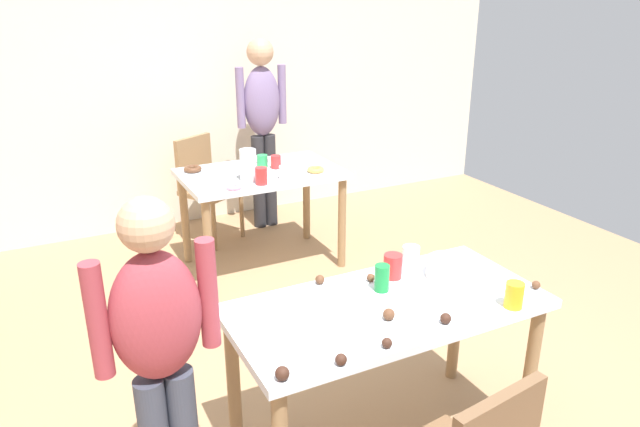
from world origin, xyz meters
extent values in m
cube|color=beige|center=(0.00, 3.20, 1.30)|extent=(6.40, 0.10, 2.60)
cube|color=silver|center=(0.00, -0.09, 0.73)|extent=(1.36, 0.64, 0.04)
cylinder|color=olive|center=(0.62, -0.35, 0.35)|extent=(0.06, 0.06, 0.71)
cylinder|color=olive|center=(-0.62, 0.17, 0.35)|extent=(0.06, 0.06, 0.71)
cylinder|color=olive|center=(0.62, 0.17, 0.35)|extent=(0.06, 0.06, 0.71)
cube|color=silver|center=(0.24, 1.97, 0.73)|extent=(1.16, 0.74, 0.04)
cylinder|color=olive|center=(-0.28, 1.66, 0.35)|extent=(0.06, 0.06, 0.71)
cylinder|color=olive|center=(0.75, 1.66, 0.35)|extent=(0.06, 0.06, 0.71)
cylinder|color=olive|center=(-0.28, 2.28, 0.35)|extent=(0.06, 0.06, 0.71)
cylinder|color=olive|center=(0.75, 2.28, 0.35)|extent=(0.06, 0.06, 0.71)
cube|color=olive|center=(0.04, 2.62, 0.43)|extent=(0.55, 0.55, 0.04)
cube|color=olive|center=(-0.05, 2.78, 0.66)|extent=(0.35, 0.22, 0.42)
cylinder|color=olive|center=(0.27, 2.56, 0.21)|extent=(0.04, 0.04, 0.41)
cylinder|color=olive|center=(-0.03, 2.39, 0.21)|extent=(0.04, 0.04, 0.41)
cylinder|color=olive|center=(0.10, 2.85, 0.21)|extent=(0.04, 0.04, 0.41)
cylinder|color=olive|center=(-0.19, 2.69, 0.21)|extent=(0.04, 0.04, 0.41)
ellipsoid|color=#9E3842|center=(-0.96, -0.09, 0.94)|extent=(0.33, 0.21, 0.49)
sphere|color=tan|center=(-0.96, -0.09, 1.28)|extent=(0.19, 0.19, 0.19)
cylinder|color=#9E3842|center=(-1.15, -0.10, 0.98)|extent=(0.07, 0.07, 0.42)
cylinder|color=#9E3842|center=(-0.77, -0.09, 0.98)|extent=(0.07, 0.07, 0.42)
cylinder|color=#28282D|center=(0.61, 2.72, 0.41)|extent=(0.11, 0.11, 0.83)
cylinder|color=#28282D|center=(0.50, 2.72, 0.41)|extent=(0.11, 0.11, 0.83)
ellipsoid|color=slate|center=(0.55, 2.72, 1.12)|extent=(0.33, 0.21, 0.59)
sphere|color=tan|center=(0.55, 2.72, 1.53)|extent=(0.22, 0.22, 0.22)
cylinder|color=slate|center=(0.74, 2.73, 1.17)|extent=(0.07, 0.07, 0.50)
cylinder|color=slate|center=(0.36, 2.72, 1.17)|extent=(0.07, 0.07, 0.50)
cylinder|color=white|center=(0.39, -0.01, 0.79)|extent=(0.21, 0.21, 0.08)
cylinder|color=#198438|center=(0.03, 0.01, 0.81)|extent=(0.07, 0.07, 0.12)
cube|color=silver|center=(-0.33, 0.13, 0.75)|extent=(0.17, 0.02, 0.01)
cylinder|color=white|center=(0.30, 0.17, 0.80)|extent=(0.08, 0.08, 0.09)
cylinder|color=yellow|center=(0.45, -0.36, 0.81)|extent=(0.08, 0.08, 0.11)
cylinder|color=red|center=(0.15, 0.10, 0.81)|extent=(0.09, 0.09, 0.11)
sphere|color=#3D2319|center=(-0.19, -0.38, 0.77)|extent=(0.04, 0.04, 0.04)
sphere|color=brown|center=(-0.18, 0.19, 0.77)|extent=(0.04, 0.04, 0.04)
sphere|color=brown|center=(0.66, -0.29, 0.77)|extent=(0.04, 0.04, 0.04)
sphere|color=#3D2319|center=(0.11, -0.34, 0.77)|extent=(0.04, 0.04, 0.04)
sphere|color=#3D2319|center=(-0.39, -0.39, 0.77)|extent=(0.04, 0.04, 0.04)
sphere|color=#3D2319|center=(-0.61, -0.38, 0.78)|extent=(0.05, 0.05, 0.05)
sphere|color=brown|center=(-0.07, -0.21, 0.77)|extent=(0.05, 0.05, 0.05)
sphere|color=brown|center=(0.04, 0.11, 0.77)|extent=(0.04, 0.04, 0.04)
cylinder|color=white|center=(0.08, 1.80, 0.86)|extent=(0.12, 0.12, 0.22)
cylinder|color=red|center=(0.12, 1.68, 0.81)|extent=(0.08, 0.08, 0.12)
cylinder|color=green|center=(0.28, 2.07, 0.80)|extent=(0.08, 0.08, 0.10)
cylinder|color=white|center=(0.32, 1.72, 0.80)|extent=(0.08, 0.08, 0.09)
cylinder|color=red|center=(0.37, 2.00, 0.80)|extent=(0.08, 0.08, 0.10)
torus|color=white|center=(0.48, 1.83, 0.77)|extent=(0.10, 0.10, 0.03)
torus|color=pink|center=(-0.08, 1.67, 0.77)|extent=(0.11, 0.11, 0.03)
torus|color=brown|center=(-0.21, 2.20, 0.77)|extent=(0.13, 0.13, 0.04)
torus|color=pink|center=(0.33, 2.22, 0.77)|extent=(0.13, 0.13, 0.04)
torus|color=gold|center=(0.59, 1.77, 0.77)|extent=(0.13, 0.13, 0.04)
camera|label=1|loc=(-1.26, -1.93, 1.99)|focal=32.98mm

